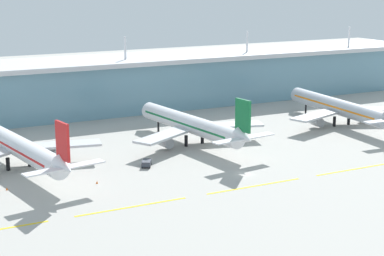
{
  "coord_description": "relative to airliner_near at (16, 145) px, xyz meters",
  "views": [
    {
      "loc": [
        -86.76,
        -141.67,
        52.94
      ],
      "look_at": [
        -1.66,
        29.26,
        7.0
      ],
      "focal_mm": 58.82,
      "sensor_mm": 36.0,
      "label": 1
    }
  ],
  "objects": [
    {
      "name": "taxiway_stripe_mid_west",
      "position": [
        17.8,
        -44.89,
        -6.44
      ],
      "size": [
        28.0,
        0.7,
        0.04
      ],
      "primitive_type": "cube",
      "color": "yellow",
      "rests_on": "ground"
    },
    {
      "name": "airliner_near",
      "position": [
        0.0,
        0.0,
        0.0
      ],
      "size": [
        47.98,
        71.0,
        18.9
      ],
      "color": "white",
      "rests_on": "ground"
    },
    {
      "name": "taxiway_stripe_centre",
      "position": [
        51.8,
        -44.89,
        -6.44
      ],
      "size": [
        28.0,
        0.7,
        0.04
      ],
      "primitive_type": "cube",
      "color": "yellow",
      "rests_on": "ground"
    },
    {
      "name": "safety_cone_nose_front",
      "position": [
        -6.45,
        -19.29,
        -6.11
      ],
      "size": [
        0.56,
        0.56,
        0.7
      ],
      "primitive_type": "cone",
      "color": "orange",
      "rests_on": "ground"
    },
    {
      "name": "terminal_building",
      "position": [
        54.8,
        62.24,
        4.4
      ],
      "size": [
        288.0,
        34.0,
        30.3
      ],
      "color": "#6693A8",
      "rests_on": "ground"
    },
    {
      "name": "safety_cone_right_wingtip",
      "position": [
        15.83,
        -24.45,
        -6.11
      ],
      "size": [
        0.56,
        0.56,
        0.7
      ],
      "primitive_type": "cone",
      "color": "orange",
      "rests_on": "ground"
    },
    {
      "name": "taxiway_stripe_mid_east",
      "position": [
        85.8,
        -44.89,
        -6.44
      ],
      "size": [
        28.0,
        0.7,
        0.04
      ],
      "primitive_type": "cube",
      "color": "yellow",
      "rests_on": "ground"
    },
    {
      "name": "airliner_far",
      "position": [
        117.01,
        1.02,
        -0.01
      ],
      "size": [
        48.76,
        63.69,
        18.9
      ],
      "color": "#ADB2BC",
      "rests_on": "ground"
    },
    {
      "name": "pushback_tug",
      "position": [
        33.31,
        -16.27,
        -5.36
      ],
      "size": [
        4.23,
        5.01,
        1.85
      ],
      "color": "#333842",
      "rests_on": "ground"
    },
    {
      "name": "airliner_middle",
      "position": [
        56.17,
        0.58,
        -0.01
      ],
      "size": [
        48.31,
        61.48,
        18.9
      ],
      "color": "silver",
      "rests_on": "ground"
    },
    {
      "name": "ground_plane",
      "position": [
        54.8,
        -34.96,
        -6.46
      ],
      "size": [
        600.0,
        600.0,
        0.0
      ],
      "primitive_type": "plane",
      "color": "#A8A59E"
    }
  ]
}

